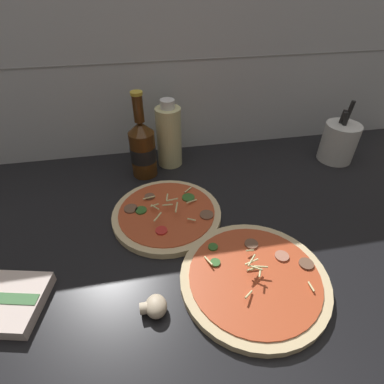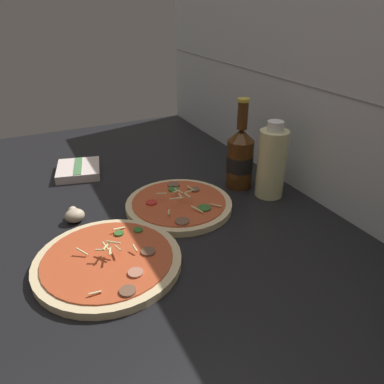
# 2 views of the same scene
# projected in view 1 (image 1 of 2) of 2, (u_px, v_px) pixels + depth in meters

# --- Properties ---
(counter_slab) EXTENTS (1.60, 0.90, 0.03)m
(counter_slab) POSITION_uv_depth(u_px,v_px,m) (198.00, 255.00, 0.65)
(counter_slab) COLOR black
(counter_slab) RESTS_ON ground
(tile_backsplash) EXTENTS (1.60, 0.01, 0.60)m
(tile_backsplash) POSITION_uv_depth(u_px,v_px,m) (166.00, 61.00, 0.83)
(tile_backsplash) COLOR silver
(tile_backsplash) RESTS_ON ground
(pizza_near) EXTENTS (0.29, 0.29, 0.05)m
(pizza_near) POSITION_uv_depth(u_px,v_px,m) (254.00, 278.00, 0.58)
(pizza_near) COLOR beige
(pizza_near) RESTS_ON counter_slab
(pizza_far) EXTENTS (0.26, 0.26, 0.05)m
(pizza_far) POSITION_uv_depth(u_px,v_px,m) (167.00, 214.00, 0.72)
(pizza_far) COLOR beige
(pizza_far) RESTS_ON counter_slab
(beer_bottle) EXTENTS (0.07, 0.07, 0.24)m
(beer_bottle) POSITION_uv_depth(u_px,v_px,m) (143.00, 148.00, 0.83)
(beer_bottle) COLOR #47280F
(beer_bottle) RESTS_ON counter_slab
(oil_bottle) EXTENTS (0.07, 0.07, 0.20)m
(oil_bottle) POSITION_uv_depth(u_px,v_px,m) (169.00, 136.00, 0.87)
(oil_bottle) COLOR beige
(oil_bottle) RESTS_ON counter_slab
(mushroom_left) EXTENTS (0.05, 0.05, 0.03)m
(mushroom_left) POSITION_uv_depth(u_px,v_px,m) (155.00, 306.00, 0.52)
(mushroom_left) COLOR beige
(mushroom_left) RESTS_ON counter_slab
(utensil_crock) EXTENTS (0.10, 0.10, 0.18)m
(utensil_crock) POSITION_uv_depth(u_px,v_px,m) (339.00, 142.00, 0.91)
(utensil_crock) COLOR silver
(utensil_crock) RESTS_ON counter_slab
(dish_towel) EXTENTS (0.16, 0.15, 0.03)m
(dish_towel) POSITION_uv_depth(u_px,v_px,m) (5.00, 302.00, 0.54)
(dish_towel) COLOR beige
(dish_towel) RESTS_ON counter_slab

